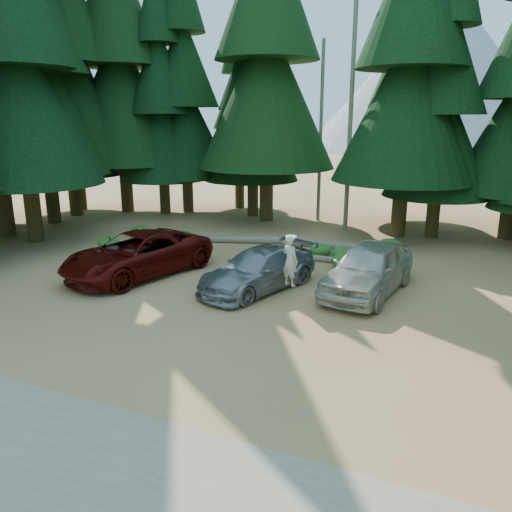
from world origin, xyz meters
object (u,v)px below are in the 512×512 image
at_px(silver_minivan_right, 368,268).
at_px(log_left, 245,240).
at_px(silver_minivan_center, 258,270).
at_px(log_mid, 316,258).
at_px(log_right, 331,245).
at_px(frisbee_player, 290,260).
at_px(red_pickup, 138,254).

xyz_separation_m(silver_minivan_right, log_left, (-6.82, 4.73, -0.71)).
xyz_separation_m(silver_minivan_center, log_mid, (0.88, 4.23, -0.58)).
distance_m(silver_minivan_right, log_right, 6.10).
height_order(silver_minivan_center, silver_minivan_right, silver_minivan_right).
relative_size(silver_minivan_center, log_left, 1.05).
relative_size(log_mid, log_right, 0.69).
bearing_deg(log_left, log_mid, -40.80).
bearing_deg(silver_minivan_right, log_mid, 140.56).
height_order(frisbee_player, log_right, frisbee_player).
relative_size(red_pickup, frisbee_player, 3.49).
distance_m(red_pickup, log_mid, 7.39).
xyz_separation_m(red_pickup, log_right, (5.84, 6.90, -0.69)).
xyz_separation_m(log_left, log_mid, (4.05, -1.67, -0.04)).
height_order(red_pickup, frisbee_player, frisbee_player).
height_order(silver_minivan_right, log_mid, silver_minivan_right).
relative_size(log_left, log_right, 1.00).
relative_size(log_left, log_mid, 1.46).
bearing_deg(log_mid, frisbee_player, -84.81).
distance_m(red_pickup, silver_minivan_center, 4.93).
xyz_separation_m(frisbee_player, log_mid, (-0.45, 4.61, -1.18)).
bearing_deg(frisbee_player, log_mid, -59.80).
bearing_deg(silver_minivan_center, red_pickup, -157.16).
distance_m(log_mid, log_right, 2.36).
bearing_deg(frisbee_player, log_right, -62.08).
xyz_separation_m(silver_minivan_center, log_right, (0.93, 6.59, -0.57)).
height_order(silver_minivan_center, log_mid, silver_minivan_center).
bearing_deg(silver_minivan_right, red_pickup, -161.83).
bearing_deg(log_right, log_left, -178.82).
relative_size(silver_minivan_right, log_right, 1.11).
distance_m(silver_minivan_right, log_mid, 4.19).
bearing_deg(silver_minivan_center, frisbee_player, 3.08).
relative_size(frisbee_player, log_mid, 0.54).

